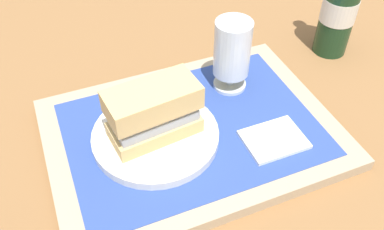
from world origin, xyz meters
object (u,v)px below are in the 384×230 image
at_px(plate, 155,134).
at_px(sandwich, 155,109).
at_px(beer_glass, 232,54).
at_px(beer_bottle, 341,3).

xyz_separation_m(plate, sandwich, (0.00, 0.00, 0.05)).
bearing_deg(beer_glass, beer_bottle, 10.86).
distance_m(sandwich, beer_bottle, 0.41).
bearing_deg(sandwich, plate, -180.00).
height_order(beer_glass, beer_bottle, beer_bottle).
xyz_separation_m(sandwich, beer_glass, (0.15, 0.07, 0.01)).
relative_size(sandwich, beer_glass, 1.09).
xyz_separation_m(plate, beer_glass, (0.16, 0.07, 0.06)).
xyz_separation_m(sandwich, beer_bottle, (0.40, 0.11, 0.03)).
bearing_deg(plate, beer_bottle, 15.85).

